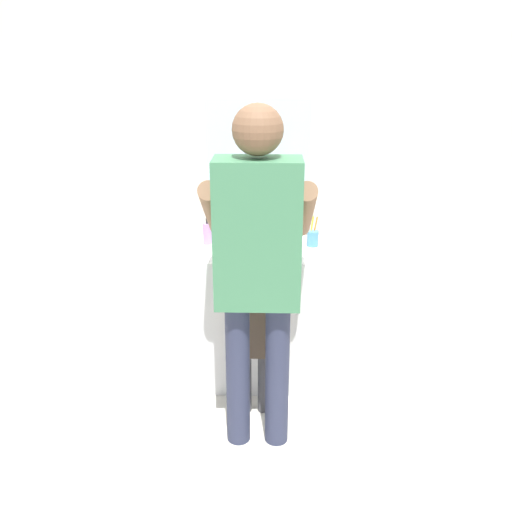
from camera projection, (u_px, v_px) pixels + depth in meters
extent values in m
plane|color=silver|center=(255.00, 399.00, 3.25)|extent=(14.00, 14.00, 0.00)
cube|color=beige|center=(258.00, 159.00, 3.36)|extent=(4.40, 0.08, 2.70)
cube|color=silver|center=(258.00, 166.00, 3.32)|extent=(0.64, 0.02, 0.82)
cube|color=white|center=(257.00, 313.00, 3.38)|extent=(1.15, 0.54, 0.87)
cylinder|color=white|center=(257.00, 241.00, 3.19)|extent=(0.37, 0.37, 0.11)
cylinder|color=silver|center=(257.00, 240.00, 3.19)|extent=(0.30, 0.30, 0.09)
cylinder|color=#B7BABF|center=(258.00, 224.00, 3.40)|extent=(0.03, 0.03, 0.18)
cylinder|color=#B7BABF|center=(257.00, 214.00, 3.32)|extent=(0.02, 0.12, 0.02)
cylinder|color=#B7BABF|center=(247.00, 233.00, 3.42)|extent=(0.04, 0.04, 0.05)
cylinder|color=#B7BABF|center=(269.00, 233.00, 3.42)|extent=(0.04, 0.04, 0.05)
cylinder|color=#4C8EB2|center=(313.00, 238.00, 3.25)|extent=(0.07, 0.07, 0.09)
cylinder|color=orange|center=(315.00, 230.00, 3.24)|extent=(0.03, 0.03, 0.17)
cube|color=white|center=(315.00, 215.00, 3.21)|extent=(0.01, 0.02, 0.02)
cylinder|color=yellow|center=(311.00, 230.00, 3.25)|extent=(0.03, 0.02, 0.17)
cube|color=white|center=(312.00, 215.00, 3.21)|extent=(0.01, 0.02, 0.02)
cylinder|color=#B27FC6|center=(208.00, 234.00, 3.29)|extent=(0.06, 0.06, 0.13)
cylinder|color=#2D2D2D|center=(207.00, 221.00, 3.26)|extent=(0.02, 0.02, 0.04)
cylinder|color=#47474C|center=(246.00, 382.00, 3.08)|extent=(0.06, 0.06, 0.38)
cylinder|color=#47474C|center=(263.00, 383.00, 3.08)|extent=(0.06, 0.06, 0.38)
cube|color=brown|center=(255.00, 328.00, 2.96)|extent=(0.19, 0.11, 0.33)
sphere|color=#A87A5B|center=(255.00, 290.00, 2.88)|extent=(0.11, 0.11, 0.11)
cylinder|color=#A87A5B|center=(237.00, 316.00, 3.03)|extent=(0.05, 0.23, 0.18)
cylinder|color=#A87A5B|center=(273.00, 316.00, 3.03)|extent=(0.05, 0.23, 0.18)
cylinder|color=#2D334C|center=(238.00, 373.00, 2.77)|extent=(0.12, 0.12, 0.82)
cylinder|color=#2D334C|center=(277.00, 374.00, 2.77)|extent=(0.12, 0.12, 0.82)
cube|color=#427F56|center=(258.00, 234.00, 2.50)|extent=(0.41, 0.23, 0.71)
sphere|color=brown|center=(258.00, 130.00, 2.34)|extent=(0.23, 0.23, 0.23)
cylinder|color=brown|center=(214.00, 210.00, 2.66)|extent=(0.10, 0.49, 0.39)
cylinder|color=brown|center=(304.00, 211.00, 2.65)|extent=(0.10, 0.49, 0.39)
cylinder|color=#E5387F|center=(301.00, 235.00, 2.89)|extent=(0.01, 0.14, 0.03)
cube|color=white|center=(300.00, 229.00, 2.96)|extent=(0.01, 0.02, 0.02)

